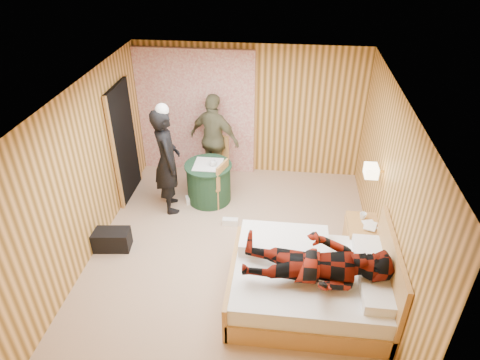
# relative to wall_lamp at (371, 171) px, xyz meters

# --- Properties ---
(floor) EXTENTS (4.20, 5.00, 0.01)m
(floor) POSITION_rel_wall_lamp_xyz_m (-1.92, -0.45, -1.30)
(floor) COLOR tan
(floor) RESTS_ON ground
(ceiling) EXTENTS (4.20, 5.00, 0.01)m
(ceiling) POSITION_rel_wall_lamp_xyz_m (-1.92, -0.45, 1.20)
(ceiling) COLOR silver
(ceiling) RESTS_ON wall_back
(wall_back) EXTENTS (4.20, 0.02, 2.50)m
(wall_back) POSITION_rel_wall_lamp_xyz_m (-1.92, 2.05, -0.05)
(wall_back) COLOR #F3B35D
(wall_back) RESTS_ON floor
(wall_left) EXTENTS (0.02, 5.00, 2.50)m
(wall_left) POSITION_rel_wall_lamp_xyz_m (-4.02, -0.45, -0.05)
(wall_left) COLOR #F3B35D
(wall_left) RESTS_ON floor
(wall_right) EXTENTS (0.02, 5.00, 2.50)m
(wall_right) POSITION_rel_wall_lamp_xyz_m (0.18, -0.45, -0.05)
(wall_right) COLOR #F3B35D
(wall_right) RESTS_ON floor
(curtain) EXTENTS (2.20, 0.08, 2.40)m
(curtain) POSITION_rel_wall_lamp_xyz_m (-2.92, 1.98, -0.10)
(curtain) COLOR white
(curtain) RESTS_ON floor
(doorway) EXTENTS (0.06, 0.90, 2.05)m
(doorway) POSITION_rel_wall_lamp_xyz_m (-3.98, 0.95, -0.28)
(doorway) COLOR black
(doorway) RESTS_ON floor
(wall_lamp) EXTENTS (0.26, 0.24, 0.16)m
(wall_lamp) POSITION_rel_wall_lamp_xyz_m (0.00, 0.00, 0.00)
(wall_lamp) COLOR gold
(wall_lamp) RESTS_ON wall_right
(bed) EXTENTS (2.00, 1.57, 1.08)m
(bed) POSITION_rel_wall_lamp_xyz_m (-0.80, -1.28, -0.99)
(bed) COLOR tan
(bed) RESTS_ON floor
(nightstand) EXTENTS (0.46, 0.62, 0.60)m
(nightstand) POSITION_rel_wall_lamp_xyz_m (-0.04, -0.32, -0.99)
(nightstand) COLOR tan
(nightstand) RESTS_ON floor
(round_table) EXTENTS (0.82, 0.82, 0.73)m
(round_table) POSITION_rel_wall_lamp_xyz_m (-2.52, 0.90, -0.93)
(round_table) COLOR #1D402A
(round_table) RESTS_ON floor
(chair_far) EXTENTS (0.52, 0.52, 0.93)m
(chair_far) POSITION_rel_wall_lamp_xyz_m (-2.50, 1.55, -0.76)
(chair_far) COLOR tan
(chair_far) RESTS_ON floor
(chair_near) EXTENTS (0.49, 0.49, 0.85)m
(chair_near) POSITION_rel_wall_lamp_xyz_m (-2.34, 0.77, -0.80)
(chair_near) COLOR tan
(chair_near) RESTS_ON floor
(duffel_bag) EXTENTS (0.59, 0.36, 0.32)m
(duffel_bag) POSITION_rel_wall_lamp_xyz_m (-3.77, -0.57, -1.14)
(duffel_bag) COLOR black
(duffel_bag) RESTS_ON floor
(sneaker_left) EXTENTS (0.32, 0.22, 0.13)m
(sneaker_left) POSITION_rel_wall_lamp_xyz_m (-2.77, 0.77, -1.23)
(sneaker_left) COLOR white
(sneaker_left) RESTS_ON floor
(sneaker_right) EXTENTS (0.26, 0.11, 0.11)m
(sneaker_right) POSITION_rel_wall_lamp_xyz_m (-2.05, 0.21, -1.24)
(sneaker_right) COLOR white
(sneaker_right) RESTS_ON floor
(woman_standing) EXTENTS (0.66, 0.79, 1.85)m
(woman_standing) POSITION_rel_wall_lamp_xyz_m (-3.14, 0.59, -0.38)
(woman_standing) COLOR black
(woman_standing) RESTS_ON floor
(man_at_table) EXTENTS (1.09, 0.78, 1.72)m
(man_at_table) POSITION_rel_wall_lamp_xyz_m (-2.52, 1.59, -0.44)
(man_at_table) COLOR #636142
(man_at_table) RESTS_ON floor
(man_on_bed) EXTENTS (0.86, 0.67, 1.77)m
(man_on_bed) POSITION_rel_wall_lamp_xyz_m (-0.77, -1.50, -0.33)
(man_on_bed) COLOR maroon
(man_on_bed) RESTS_ON bed
(book_lower) EXTENTS (0.22, 0.26, 0.02)m
(book_lower) POSITION_rel_wall_lamp_xyz_m (-0.04, -0.37, -0.69)
(book_lower) COLOR white
(book_lower) RESTS_ON nightstand
(book_upper) EXTENTS (0.23, 0.27, 0.02)m
(book_upper) POSITION_rel_wall_lamp_xyz_m (-0.04, -0.37, -0.67)
(book_upper) COLOR white
(book_upper) RESTS_ON nightstand
(cup_nightstand) EXTENTS (0.12, 0.12, 0.09)m
(cup_nightstand) POSITION_rel_wall_lamp_xyz_m (-0.04, -0.19, -0.65)
(cup_nightstand) COLOR white
(cup_nightstand) RESTS_ON nightstand
(cup_table) EXTENTS (0.15, 0.15, 0.10)m
(cup_table) POSITION_rel_wall_lamp_xyz_m (-2.42, 0.85, -0.52)
(cup_table) COLOR white
(cup_table) RESTS_ON round_table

